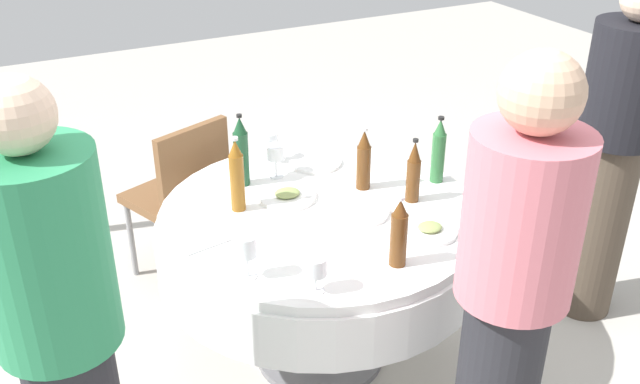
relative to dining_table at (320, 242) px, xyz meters
name	(u,v)px	position (x,y,z in m)	size (l,w,h in m)	color
ground_plane	(320,355)	(0.00, 0.00, -0.59)	(10.00, 10.00, 0.00)	#B7B2A8
dining_table	(320,242)	(0.00, 0.00, 0.00)	(1.31, 1.31, 0.74)	white
bottle_brown_front	(399,233)	(0.06, -0.46, 0.27)	(0.06, 0.06, 0.27)	#593314
bottle_brown_inner	(364,161)	(0.25, 0.09, 0.28)	(0.06, 0.06, 0.27)	#593314
bottle_amber_south	(237,176)	(-0.28, 0.15, 0.30)	(0.06, 0.06, 0.31)	#8C5619
bottle_dark_green_north	(241,152)	(-0.19, 0.35, 0.30)	(0.06, 0.06, 0.31)	#194728
bottle_green_near	(438,151)	(0.56, 0.00, 0.29)	(0.06, 0.06, 0.29)	#2D6B38
bottle_brown_west	(413,173)	(0.37, -0.10, 0.28)	(0.06, 0.06, 0.27)	#593314
wine_glass_north	(247,248)	(-0.43, -0.30, 0.26)	(0.07, 0.07, 0.16)	white
wine_glass_near	(270,142)	(0.00, 0.49, 0.25)	(0.07, 0.07, 0.14)	white
wine_glass_west	(316,268)	(-0.26, -0.48, 0.24)	(0.08, 0.08, 0.13)	white
wine_glass_rear	(276,154)	(-0.04, 0.35, 0.26)	(0.08, 0.08, 0.15)	white
plate_right	(359,212)	(0.12, -0.10, 0.16)	(0.23, 0.23, 0.02)	white
plate_left	(430,230)	(0.28, -0.34, 0.16)	(0.21, 0.21, 0.04)	white
plate_outer	(315,162)	(0.17, 0.38, 0.16)	(0.23, 0.23, 0.02)	white
plate_mid	(287,196)	(-0.08, 0.14, 0.16)	(0.23, 0.23, 0.04)	white
fork_inner	(210,247)	(-0.48, -0.06, 0.15)	(0.18, 0.02, 0.01)	silver
person_front	(510,301)	(0.16, -0.92, 0.26)	(0.34, 0.34, 1.61)	#26262B
person_inner	(613,152)	(1.30, -0.26, 0.24)	(0.34, 0.34, 1.59)	#4C3F33
person_south	(63,340)	(-1.05, -0.49, 0.25)	(0.34, 0.34, 1.61)	#26262B
chair_west	(183,190)	(-0.32, 0.83, -0.07)	(0.52, 0.52, 0.87)	brown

